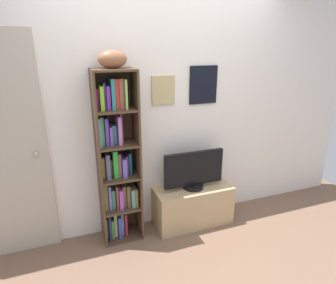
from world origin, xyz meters
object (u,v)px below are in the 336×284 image
tv_stand (193,205)px  television (194,171)px  bookshelf (116,162)px  football (112,59)px

tv_stand → television: bearing=90.0°
bookshelf → football: football is taller
bookshelf → tv_stand: (0.81, -0.07, -0.62)m
bookshelf → television: bookshelf is taller
football → bookshelf: bearing=121.5°
football → tv_stand: 1.77m
football → television: size_ratio=0.38×
bookshelf → tv_stand: 1.02m
football → tv_stand: (0.79, -0.04, -1.58)m
football → television: 1.41m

